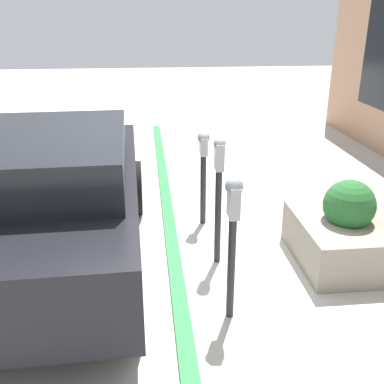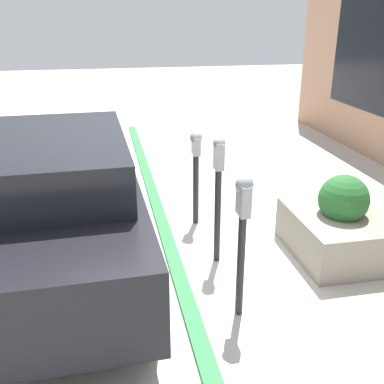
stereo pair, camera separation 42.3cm
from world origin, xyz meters
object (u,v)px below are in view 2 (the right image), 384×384
(parking_meter_second, at_px, (218,183))
(planter_box, at_px, (340,227))
(parking_meter_nearest, at_px, (243,221))
(parked_car_front, at_px, (54,200))
(parking_meter_middle, at_px, (196,162))

(parking_meter_second, height_order, planter_box, parking_meter_second)
(parking_meter_nearest, height_order, parked_car_front, parked_car_front)
(parking_meter_middle, distance_m, parked_car_front, 1.95)
(planter_box, bearing_deg, parking_meter_middle, 52.00)
(parking_meter_nearest, bearing_deg, parked_car_front, 55.80)
(parking_meter_middle, bearing_deg, parking_meter_nearest, 179.87)
(parking_meter_second, height_order, parking_meter_middle, parking_meter_second)
(parking_meter_second, bearing_deg, parking_meter_nearest, 177.89)
(parking_meter_second, xyz_separation_m, parked_car_front, (0.16, 1.77, -0.12))
(parking_meter_middle, bearing_deg, parked_car_front, 117.13)
(planter_box, relative_size, parked_car_front, 0.30)
(parking_meter_middle, height_order, planter_box, parking_meter_middle)
(parking_meter_middle, xyz_separation_m, parked_car_front, (-0.89, 1.73, -0.03))
(parking_meter_nearest, bearing_deg, parking_meter_middle, -0.13)
(parking_meter_nearest, distance_m, parking_meter_middle, 2.06)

